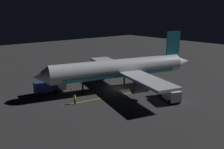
% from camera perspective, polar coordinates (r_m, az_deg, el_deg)
% --- Properties ---
extents(ground_plane, '(180.00, 180.00, 0.20)m').
position_cam_1_polar(ground_plane, '(53.57, 1.64, -3.39)').
color(ground_plane, '#2F2F31').
extents(apron_guide_stripe, '(4.28, 21.12, 0.01)m').
position_cam_1_polar(apron_guide_stripe, '(48.95, 0.42, -5.00)').
color(apron_guide_stripe, gold).
rests_on(apron_guide_stripe, ground_plane).
extents(airliner, '(31.37, 36.63, 11.93)m').
position_cam_1_polar(airliner, '(52.63, 2.26, 1.33)').
color(airliner, silver).
rests_on(airliner, ground_plane).
extents(baggage_truck, '(2.95, 6.52, 2.62)m').
position_cam_1_polar(baggage_truck, '(51.67, -14.59, -2.87)').
color(baggage_truck, navy).
rests_on(baggage_truck, ground_plane).
extents(catering_truck, '(6.55, 4.31, 2.40)m').
position_cam_1_polar(catering_truck, '(47.56, 13.08, -4.40)').
color(catering_truck, silver).
rests_on(catering_truck, ground_plane).
extents(ground_crew_worker, '(0.40, 0.40, 1.74)m').
position_cam_1_polar(ground_crew_worker, '(45.08, -8.68, -5.73)').
color(ground_crew_worker, black).
rests_on(ground_crew_worker, ground_plane).
extents(traffic_cone_near_left, '(0.50, 0.50, 0.55)m').
position_cam_1_polar(traffic_cone_near_left, '(53.42, -9.27, -3.23)').
color(traffic_cone_near_left, '#EA590F').
rests_on(traffic_cone_near_left, ground_plane).
extents(traffic_cone_near_right, '(0.50, 0.50, 0.55)m').
position_cam_1_polar(traffic_cone_near_right, '(57.79, -7.18, -1.79)').
color(traffic_cone_near_right, '#EA590F').
rests_on(traffic_cone_near_right, ground_plane).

